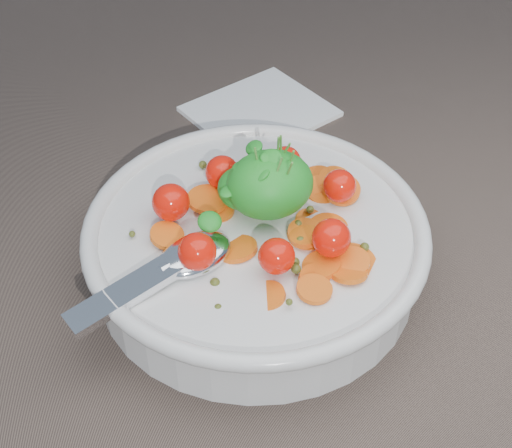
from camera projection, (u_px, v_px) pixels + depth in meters
name	position (u px, v px, depth m)	size (l,w,h in m)	color
ground	(278.00, 271.00, 0.67)	(6.00, 6.00, 0.00)	#6C594D
bowl	(256.00, 243.00, 0.64)	(0.33, 0.31, 0.13)	silver
napkin	(260.00, 111.00, 0.86)	(0.15, 0.13, 0.01)	white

